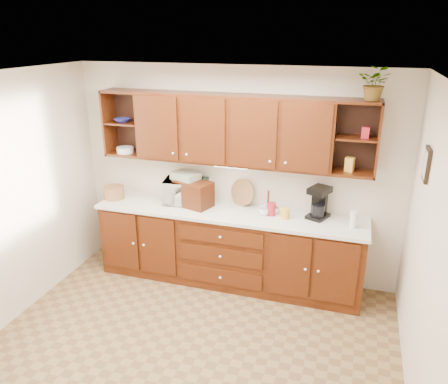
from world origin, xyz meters
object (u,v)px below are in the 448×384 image
Objects in this scene: microwave at (186,191)px; coffee_maker at (319,203)px; bread_box at (193,194)px; potted_plant at (376,83)px.

microwave is 1.61m from coffee_maker.
coffee_maker reaches higher than bread_box.
potted_plant reaches higher than bread_box.
microwave is at bearing -155.88° from coffee_maker.
bread_box is at bearing -153.10° from coffee_maker.
bread_box is (0.12, -0.07, 0.01)m from microwave.
coffee_maker is (1.61, 0.02, 0.03)m from microwave.
bread_box reaches higher than microwave.
potted_plant is (2.07, -0.02, 1.38)m from microwave.
bread_box is 1.20× the size of coffee_maker.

